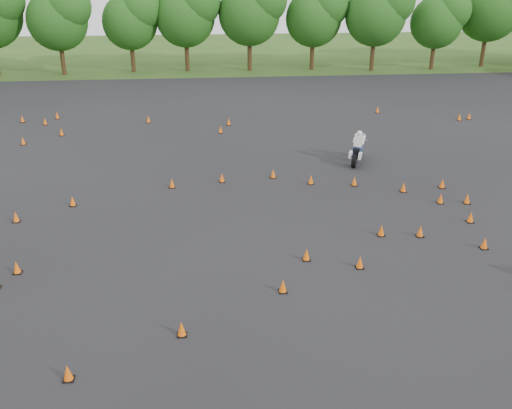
{
  "coord_description": "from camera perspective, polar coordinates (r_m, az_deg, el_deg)",
  "views": [
    {
      "loc": [
        -1.96,
        -17.19,
        10.47
      ],
      "look_at": [
        0.0,
        4.0,
        1.2
      ],
      "focal_mm": 40.0,
      "sensor_mm": 36.0,
      "label": 1
    }
  ],
  "objects": [
    {
      "name": "rider_white",
      "position": [
        31.84,
        10.07,
        5.76
      ],
      "size": [
        1.64,
        2.53,
        1.88
      ],
      "primitive_type": null,
      "rotation": [
        0.0,
        0.0,
        1.17
      ],
      "color": "silver",
      "rests_on": "ground"
    },
    {
      "name": "asphalt_pad",
      "position": [
        25.52,
        -0.41,
        -0.67
      ],
      "size": [
        62.0,
        62.0,
        0.0
      ],
      "primitive_type": "plane",
      "color": "black",
      "rests_on": "ground"
    },
    {
      "name": "traffic_cones",
      "position": [
        25.19,
        0.2,
        -0.45
      ],
      "size": [
        36.43,
        33.19,
        0.45
      ],
      "color": "#F15E0A",
      "rests_on": "asphalt_pad"
    },
    {
      "name": "ground",
      "position": [
        20.22,
        1.05,
        -7.65
      ],
      "size": [
        140.0,
        140.0,
        0.0
      ],
      "primitive_type": "plane",
      "color": "#2D5119",
      "rests_on": "ground"
    },
    {
      "name": "treeline",
      "position": [
        52.83,
        1.55,
        17.0
      ],
      "size": [
        86.81,
        32.29,
        10.61
      ],
      "color": "#1F4D16",
      "rests_on": "ground"
    }
  ]
}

